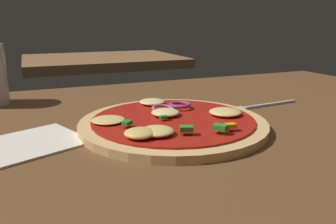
# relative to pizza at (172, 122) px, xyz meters

# --- Properties ---
(dining_table) EXTENTS (1.39, 0.81, 0.04)m
(dining_table) POSITION_rel_pizza_xyz_m (-0.04, -0.01, -0.03)
(dining_table) COLOR brown
(dining_table) RESTS_ON ground
(pizza) EXTENTS (0.29, 0.29, 0.03)m
(pizza) POSITION_rel_pizza_xyz_m (0.00, 0.00, 0.00)
(pizza) COLOR tan
(pizza) RESTS_ON dining_table
(fork) EXTENTS (0.19, 0.03, 0.01)m
(fork) POSITION_rel_pizza_xyz_m (0.20, 0.05, -0.01)
(fork) COLOR silver
(fork) RESTS_ON dining_table
(napkin) EXTENTS (0.16, 0.15, 0.00)m
(napkin) POSITION_rel_pizza_xyz_m (-0.20, 0.01, -0.01)
(napkin) COLOR silver
(napkin) RESTS_ON dining_table
(background_table) EXTENTS (0.71, 0.54, 0.04)m
(background_table) POSITION_rel_pizza_xyz_m (0.13, 1.13, -0.03)
(background_table) COLOR brown
(background_table) RESTS_ON ground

